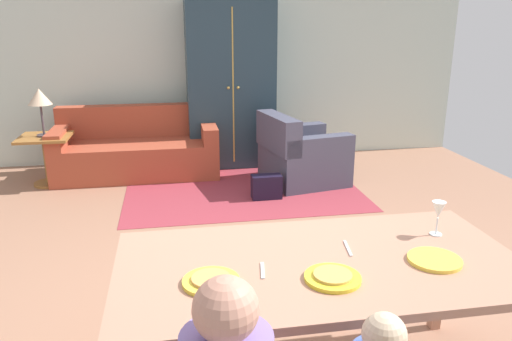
# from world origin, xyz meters

# --- Properties ---
(ground_plane) EXTENTS (7.10, 6.11, 0.02)m
(ground_plane) POSITION_xyz_m (0.00, 0.45, -0.01)
(ground_plane) COLOR #986A52
(back_wall) EXTENTS (7.10, 0.10, 2.70)m
(back_wall) POSITION_xyz_m (0.00, 3.56, 1.35)
(back_wall) COLOR silver
(back_wall) RESTS_ON ground_plane
(dining_table) EXTENTS (1.92, 0.98, 0.76)m
(dining_table) POSITION_xyz_m (0.17, -1.15, 0.69)
(dining_table) COLOR #AE7960
(dining_table) RESTS_ON ground_plane
(plate_near_man) EXTENTS (0.25, 0.25, 0.02)m
(plate_near_man) POSITION_xyz_m (-0.36, -1.27, 0.77)
(plate_near_man) COLOR yellow
(plate_near_man) RESTS_ON dining_table
(pizza_near_man) EXTENTS (0.17, 0.17, 0.01)m
(pizza_near_man) POSITION_xyz_m (-0.36, -1.27, 0.78)
(pizza_near_man) COLOR #DF9C51
(pizza_near_man) RESTS_ON plate_near_man
(plate_near_child) EXTENTS (0.25, 0.25, 0.02)m
(plate_near_child) POSITION_xyz_m (0.17, -1.33, 0.77)
(plate_near_child) COLOR yellow
(plate_near_child) RESTS_ON dining_table
(pizza_near_child) EXTENTS (0.17, 0.17, 0.01)m
(pizza_near_child) POSITION_xyz_m (0.17, -1.33, 0.78)
(pizza_near_child) COLOR gold
(pizza_near_child) RESTS_ON plate_near_child
(plate_near_woman) EXTENTS (0.25, 0.25, 0.02)m
(plate_near_woman) POSITION_xyz_m (0.69, -1.25, 0.77)
(plate_near_woman) COLOR yellow
(plate_near_woman) RESTS_ON dining_table
(wine_glass) EXTENTS (0.07, 0.07, 0.19)m
(wine_glass) POSITION_xyz_m (0.86, -0.97, 0.89)
(wine_glass) COLOR silver
(wine_glass) RESTS_ON dining_table
(fork) EXTENTS (0.04, 0.15, 0.01)m
(fork) POSITION_xyz_m (-0.12, -1.20, 0.76)
(fork) COLOR silver
(fork) RESTS_ON dining_table
(knife) EXTENTS (0.04, 0.17, 0.01)m
(knife) POSITION_xyz_m (0.34, -1.05, 0.76)
(knife) COLOR silver
(knife) RESTS_ON dining_table
(area_rug) EXTENTS (2.60, 1.80, 0.01)m
(area_rug) POSITION_xyz_m (0.26, 2.05, 0.00)
(area_rug) COLOR #92303B
(area_rug) RESTS_ON ground_plane
(couch) EXTENTS (1.95, 0.86, 0.82)m
(couch) POSITION_xyz_m (-0.93, 2.91, 0.30)
(couch) COLOR #A2432C
(couch) RESTS_ON ground_plane
(armchair) EXTENTS (1.01, 1.00, 0.82)m
(armchair) POSITION_xyz_m (0.98, 2.24, 0.32)
(armchair) COLOR #434456
(armchair) RESTS_ON ground_plane
(armoire) EXTENTS (1.10, 0.59, 2.10)m
(armoire) POSITION_xyz_m (0.28, 3.17, 1.05)
(armoire) COLOR #243A46
(armoire) RESTS_ON ground_plane
(side_table) EXTENTS (0.56, 0.56, 0.58)m
(side_table) POSITION_xyz_m (-1.93, 2.65, 0.38)
(side_table) COLOR #98622D
(side_table) RESTS_ON ground_plane
(table_lamp) EXTENTS (0.26, 0.26, 0.54)m
(table_lamp) POSITION_xyz_m (-1.93, 2.65, 1.01)
(table_lamp) COLOR #433A41
(table_lamp) RESTS_ON side_table
(handbag) EXTENTS (0.32, 0.16, 0.26)m
(handbag) POSITION_xyz_m (0.48, 1.75, 0.13)
(handbag) COLOR black
(handbag) RESTS_ON ground_plane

